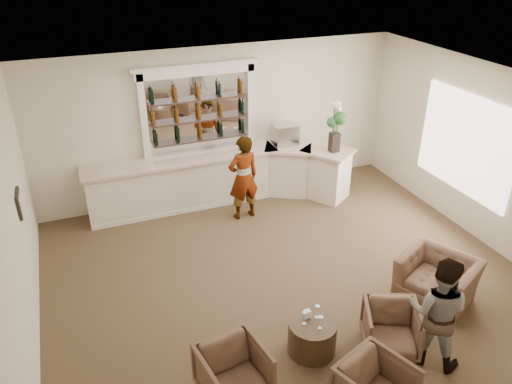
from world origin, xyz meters
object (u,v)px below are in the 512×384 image
(armchair_left, at_px, (234,373))
(flower_vase, at_px, (336,124))
(cocktail_table, at_px, (312,337))
(espresso_machine, at_px, (285,134))
(armchair_right, at_px, (391,328))
(armchair_far, at_px, (437,279))
(bar_counter, at_px, (222,178))
(guest, at_px, (437,312))
(sommelier, at_px, (243,178))

(armchair_left, distance_m, flower_vase, 5.87)
(cocktail_table, xyz_separation_m, espresso_machine, (1.69, 4.72, 1.12))
(armchair_right, xyz_separation_m, armchair_far, (1.34, 0.67, 0.02))
(bar_counter, bearing_deg, espresso_machine, 1.35)
(cocktail_table, relative_size, armchair_right, 0.89)
(guest, bearing_deg, armchair_left, 39.69)
(armchair_right, distance_m, armchair_far, 1.50)
(sommelier, relative_size, armchair_right, 2.32)
(guest, xyz_separation_m, armchair_far, (0.94, 1.04, -0.47))
(guest, xyz_separation_m, espresso_machine, (0.24, 5.45, 0.53))
(guest, bearing_deg, armchair_far, -83.99)
(cocktail_table, height_order, armchair_left, armchair_left)
(bar_counter, height_order, sommelier, sommelier)
(bar_counter, height_order, armchair_left, bar_counter)
(bar_counter, distance_m, cocktail_table, 4.70)
(armchair_right, height_order, armchair_far, armchair_far)
(sommelier, bearing_deg, armchair_far, 112.48)
(cocktail_table, height_order, armchair_far, armchair_far)
(cocktail_table, bearing_deg, flower_vase, 57.72)
(bar_counter, height_order, guest, guest)
(cocktail_table, height_order, guest, guest)
(sommelier, xyz_separation_m, espresso_machine, (1.28, 0.81, 0.47))
(cocktail_table, relative_size, flower_vase, 0.62)
(bar_counter, xyz_separation_m, flower_vase, (2.28, -0.73, 1.19))
(armchair_right, bearing_deg, bar_counter, 125.07)
(bar_counter, height_order, espresso_machine, espresso_machine)
(armchair_far, height_order, flower_vase, flower_vase)
(bar_counter, relative_size, armchair_left, 6.93)
(bar_counter, bearing_deg, sommelier, -75.48)
(bar_counter, xyz_separation_m, armchair_left, (-1.49, -5.01, -0.20))
(guest, xyz_separation_m, armchair_left, (-2.74, 0.41, -0.46))
(bar_counter, xyz_separation_m, sommelier, (0.20, -0.78, 0.33))
(armchair_left, distance_m, armchair_right, 2.34)
(armchair_left, bearing_deg, sommelier, 59.54)
(sommelier, relative_size, guest, 1.08)
(cocktail_table, distance_m, armchair_right, 1.12)
(armchair_far, distance_m, flower_vase, 3.90)
(cocktail_table, bearing_deg, armchair_far, 7.28)
(sommelier, bearing_deg, armchair_right, 92.17)
(armchair_left, bearing_deg, guest, -17.11)
(guest, height_order, flower_vase, flower_vase)
(cocktail_table, xyz_separation_m, armchair_far, (2.40, 0.31, 0.12))
(flower_vase, bearing_deg, guest, -102.49)
(armchair_right, relative_size, flower_vase, 0.70)
(armchair_left, relative_size, espresso_machine, 1.59)
(sommelier, distance_m, armchair_left, 4.59)
(cocktail_table, xyz_separation_m, armchair_left, (-1.28, -0.32, 0.13))
(sommelier, height_order, armchair_right, sommelier)
(sommelier, distance_m, guest, 4.75)
(bar_counter, height_order, armchair_far, bar_counter)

